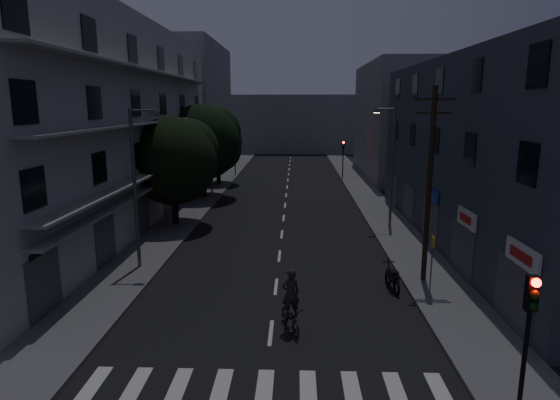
# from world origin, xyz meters

# --- Properties ---
(ground) EXTENTS (160.00, 160.00, 0.00)m
(ground) POSITION_xyz_m (0.00, 25.00, 0.00)
(ground) COLOR black
(ground) RESTS_ON ground
(sidewalk_left) EXTENTS (3.00, 90.00, 0.15)m
(sidewalk_left) POSITION_xyz_m (-7.50, 25.00, 0.07)
(sidewalk_left) COLOR #565659
(sidewalk_left) RESTS_ON ground
(sidewalk_right) EXTENTS (3.00, 90.00, 0.15)m
(sidewalk_right) POSITION_xyz_m (7.50, 25.00, 0.07)
(sidewalk_right) COLOR #565659
(sidewalk_right) RESTS_ON ground
(crosswalk) EXTENTS (10.90, 3.00, 0.01)m
(crosswalk) POSITION_xyz_m (-0.00, -2.00, 0.00)
(crosswalk) COLOR beige
(crosswalk) RESTS_ON ground
(lane_markings) EXTENTS (0.15, 60.50, 0.01)m
(lane_markings) POSITION_xyz_m (0.00, 31.25, 0.01)
(lane_markings) COLOR beige
(lane_markings) RESTS_ON ground
(building_left) EXTENTS (7.00, 36.00, 14.00)m
(building_left) POSITION_xyz_m (-11.98, 18.00, 6.99)
(building_left) COLOR #A4A49F
(building_left) RESTS_ON ground
(building_right) EXTENTS (6.19, 28.00, 11.00)m
(building_right) POSITION_xyz_m (11.99, 14.00, 5.50)
(building_right) COLOR #2E343E
(building_right) RESTS_ON ground
(building_far_left) EXTENTS (6.00, 20.00, 16.00)m
(building_far_left) POSITION_xyz_m (-12.00, 48.00, 8.00)
(building_far_left) COLOR slate
(building_far_left) RESTS_ON ground
(building_far_right) EXTENTS (6.00, 20.00, 13.00)m
(building_far_right) POSITION_xyz_m (12.00, 42.00, 6.50)
(building_far_right) COLOR slate
(building_far_right) RESTS_ON ground
(building_far_end) EXTENTS (24.00, 8.00, 10.00)m
(building_far_end) POSITION_xyz_m (0.00, 70.00, 5.00)
(building_far_end) COLOR slate
(building_far_end) RESTS_ON ground
(tree_near) EXTENTS (6.01, 6.01, 7.42)m
(tree_near) POSITION_xyz_m (-7.42, 17.51, 4.79)
(tree_near) COLOR black
(tree_near) RESTS_ON sidewalk_left
(tree_mid) EXTENTS (6.73, 6.73, 8.28)m
(tree_mid) POSITION_xyz_m (-7.36, 27.53, 5.32)
(tree_mid) COLOR black
(tree_mid) RESTS_ON sidewalk_left
(tree_far) EXTENTS (5.00, 5.00, 6.18)m
(tree_far) POSITION_xyz_m (-7.25, 34.87, 4.02)
(tree_far) COLOR black
(tree_far) RESTS_ON sidewalk_left
(traffic_signal_near) EXTENTS (0.28, 0.37, 4.10)m
(traffic_signal_near) POSITION_xyz_m (6.66, -3.13, 3.10)
(traffic_signal_near) COLOR black
(traffic_signal_near) RESTS_ON sidewalk_right
(traffic_signal_far_right) EXTENTS (0.28, 0.37, 4.10)m
(traffic_signal_far_right) POSITION_xyz_m (6.27, 39.45, 3.10)
(traffic_signal_far_right) COLOR black
(traffic_signal_far_right) RESTS_ON sidewalk_right
(traffic_signal_far_left) EXTENTS (0.28, 0.37, 4.10)m
(traffic_signal_far_left) POSITION_xyz_m (-6.28, 40.64, 3.10)
(traffic_signal_far_left) COLOR black
(traffic_signal_far_left) RESTS_ON sidewalk_left
(street_lamp_left_near) EXTENTS (1.51, 0.25, 8.00)m
(street_lamp_left_near) POSITION_xyz_m (-7.01, 8.65, 4.60)
(street_lamp_left_near) COLOR #505257
(street_lamp_left_near) RESTS_ON sidewalk_left
(street_lamp_right) EXTENTS (1.51, 0.25, 8.00)m
(street_lamp_right) POSITION_xyz_m (7.29, 17.55, 4.60)
(street_lamp_right) COLOR #595B60
(street_lamp_right) RESTS_ON sidewalk_right
(street_lamp_left_far) EXTENTS (1.51, 0.25, 8.00)m
(street_lamp_left_far) POSITION_xyz_m (-6.96, 29.57, 4.60)
(street_lamp_left_far) COLOR slate
(street_lamp_left_far) RESTS_ON sidewalk_left
(utility_pole) EXTENTS (1.80, 0.24, 9.00)m
(utility_pole) POSITION_xyz_m (7.00, 7.31, 4.87)
(utility_pole) COLOR black
(utility_pole) RESTS_ON sidewalk_right
(bus_stop_sign) EXTENTS (0.06, 0.35, 2.52)m
(bus_stop_sign) POSITION_xyz_m (6.90, 5.83, 1.89)
(bus_stop_sign) COLOR #595B60
(bus_stop_sign) RESTS_ON sidewalk_right
(motorcycle) EXTENTS (0.57, 1.99, 1.27)m
(motorcycle) POSITION_xyz_m (5.33, 6.34, 0.50)
(motorcycle) COLOR black
(motorcycle) RESTS_ON ground
(cyclist) EXTENTS (1.26, 2.02, 2.42)m
(cyclist) POSITION_xyz_m (0.73, 2.25, 0.81)
(cyclist) COLOR black
(cyclist) RESTS_ON ground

